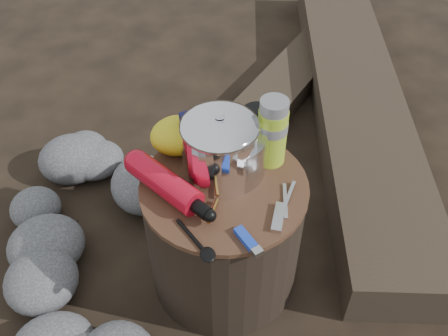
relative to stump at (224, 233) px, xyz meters
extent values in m
plane|color=black|center=(0.00, 0.00, -0.21)|extent=(60.00, 60.00, 0.00)
cylinder|color=black|center=(0.00, 0.00, 0.00)|extent=(0.45, 0.45, 0.42)
cube|color=#352A1F|center=(0.75, 0.66, -0.12)|extent=(0.88, 2.01, 0.17)
cube|color=#352A1F|center=(0.57, 0.93, -0.16)|extent=(0.98, 0.96, 0.10)
cylinder|color=#B9B9BF|center=(0.02, 0.06, 0.27)|extent=(0.21, 0.21, 0.13)
cylinder|color=white|center=(0.00, 0.04, 0.31)|extent=(0.20, 0.20, 0.20)
cylinder|color=#ACD22B|center=(0.15, 0.07, 0.31)|extent=(0.08, 0.08, 0.20)
cylinder|color=black|center=(0.13, 0.14, 0.27)|extent=(0.08, 0.08, 0.12)
ellipsoid|color=yellow|center=(-0.09, 0.17, 0.26)|extent=(0.15, 0.13, 0.11)
cube|color=#101148|center=(-0.03, 0.16, 0.28)|extent=(0.11, 0.05, 0.14)
cube|color=#1B3EBE|center=(0.01, -0.19, 0.22)|extent=(0.05, 0.10, 0.02)
cube|color=silver|center=(0.10, -0.15, 0.21)|extent=(0.07, 0.09, 0.01)
camera|label=1|loc=(-0.23, -0.91, 1.20)|focal=41.01mm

